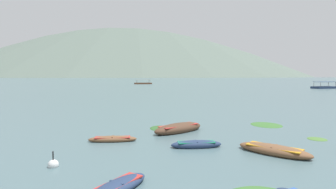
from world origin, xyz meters
The scene contains 17 objects.
ground_plane centered at (0.00, 1500.00, 0.00)m, with size 6000.00×6000.00×0.00m, color #476066.
mountain_0 centered at (-1053.54, 1642.85, 146.11)m, with size 828.15×828.15×292.21m, color slate.
mountain_1 centered at (-278.65, 1551.04, 228.33)m, with size 1871.87×1871.87×456.66m, color #56665B.
mountain_2 centered at (163.15, 1484.88, 102.29)m, with size 699.55×699.55×204.57m, color slate.
rowboat_1 centered at (0.31, 15.09, 0.26)m, with size 4.29×4.15×0.84m.
rowboat_2 centered at (-3.93, 11.89, 0.14)m, with size 3.21×1.28×0.44m.
rowboat_4 centered at (-1.78, 4.43, 0.16)m, with size 2.35×3.17×0.49m.
rowboat_5 centered at (1.43, 10.74, 0.16)m, with size 3.14×1.37×0.52m.
rowboat_7 centered at (5.58, 9.66, 0.19)m, with size 3.93×3.46×0.61m.
ferry_0 centered at (49.29, 89.67, 0.45)m, with size 9.58×6.69×2.54m.
ferry_1 centered at (-20.84, 137.58, 0.45)m, with size 9.65×6.11×2.54m.
mooring_buoy centered at (-5.40, 6.91, 0.10)m, with size 0.49×0.49×0.88m.
weed_patch_0 centered at (9.61, 13.23, 0.00)m, with size 1.24×1.21×0.14m, color #477033.
weed_patch_1 centered at (0.83, 17.78, 0.00)m, with size 2.10×1.94×0.14m, color #38662D.
weed_patch_3 centered at (-1.20, 16.33, 0.00)m, with size 2.41×1.67×0.14m, color #2D5628.
weed_patch_4 centered at (1.31, 18.06, 0.00)m, with size 1.47×1.63×0.14m, color #477033.
weed_patch_5 centered at (7.84, 18.35, 0.00)m, with size 2.92×2.55×0.14m, color #38662D.
Camera 1 is at (0.62, -4.94, 4.21)m, focal length 28.56 mm.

